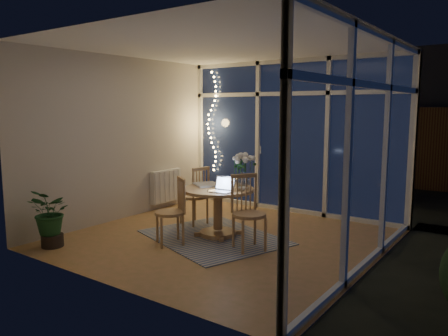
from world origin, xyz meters
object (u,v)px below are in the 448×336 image
(chair_left, at_px, (194,195))
(chair_right, at_px, (249,213))
(laptop, at_px, (221,184))
(potted_plant, at_px, (51,218))
(dining_table, at_px, (218,212))
(flower_vase, at_px, (242,180))
(chair_front, at_px, (170,211))

(chair_left, xyz_separation_m, chair_right, (1.36, -0.55, 0.02))
(laptop, relative_size, potted_plant, 0.39)
(dining_table, xyz_separation_m, potted_plant, (-1.47, -1.64, 0.04))
(laptop, bearing_deg, dining_table, 131.38)
(chair_left, bearing_deg, dining_table, 75.68)
(chair_right, bearing_deg, dining_table, 102.31)
(laptop, xyz_separation_m, flower_vase, (0.05, 0.43, -0.00))
(chair_left, height_order, flower_vase, chair_left)
(dining_table, xyz_separation_m, flower_vase, (0.24, 0.24, 0.45))
(flower_vase, relative_size, potted_plant, 0.28)
(potted_plant, bearing_deg, dining_table, 48.15)
(dining_table, relative_size, flower_vase, 4.77)
(laptop, bearing_deg, chair_front, -137.73)
(dining_table, bearing_deg, chair_left, 156.65)
(dining_table, height_order, chair_left, chair_left)
(chair_left, distance_m, chair_front, 1.04)
(chair_right, xyz_separation_m, chair_front, (-0.97, -0.41, -0.03))
(chair_left, xyz_separation_m, flower_vase, (0.91, -0.05, 0.33))
(chair_left, relative_size, potted_plant, 1.21)
(chair_right, distance_m, chair_front, 1.06)
(chair_front, bearing_deg, flower_vase, 94.60)
(chair_right, xyz_separation_m, flower_vase, (-0.44, 0.51, 0.30))
(potted_plant, bearing_deg, chair_left, 67.62)
(dining_table, xyz_separation_m, chair_left, (-0.67, 0.29, 0.12))
(chair_left, xyz_separation_m, potted_plant, (-0.79, -1.93, -0.08))
(chair_right, bearing_deg, laptop, 115.17)
(chair_left, height_order, chair_front, chair_left)
(chair_front, height_order, laptop, same)
(flower_vase, bearing_deg, dining_table, -134.78)
(chair_right, height_order, chair_front, chair_right)
(chair_front, xyz_separation_m, flower_vase, (0.53, 0.92, 0.34))
(chair_left, height_order, chair_right, chair_right)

